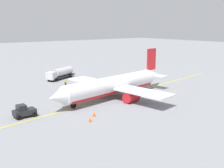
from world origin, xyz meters
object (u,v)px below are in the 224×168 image
(fuel_tanker, at_px, (61,73))
(safety_cone_wingtip, at_px, (90,120))
(refueling_worker, at_px, (65,82))
(pushback_tug, at_px, (24,111))
(airplane, at_px, (114,85))
(safety_cone_nose, at_px, (94,114))

(fuel_tanker, relative_size, safety_cone_wingtip, 14.98)
(refueling_worker, bearing_deg, pushback_tug, 45.63)
(safety_cone_wingtip, bearing_deg, pushback_tug, -49.38)
(fuel_tanker, height_order, pushback_tug, fuel_tanker)
(refueling_worker, bearing_deg, safety_cone_wingtip, 69.62)
(airplane, bearing_deg, fuel_tanker, -91.27)
(airplane, height_order, pushback_tug, airplane)
(fuel_tanker, height_order, safety_cone_wingtip, fuel_tanker)
(refueling_worker, relative_size, safety_cone_nose, 2.34)
(safety_cone_wingtip, bearing_deg, refueling_worker, -110.38)
(safety_cone_nose, relative_size, safety_cone_wingtip, 1.03)
(fuel_tanker, bearing_deg, pushback_tug, 52.14)
(safety_cone_wingtip, bearing_deg, fuel_tanker, -110.24)
(airplane, relative_size, safety_cone_nose, 44.75)
(pushback_tug, bearing_deg, refueling_worker, -134.37)
(pushback_tug, distance_m, safety_cone_wingtip, 11.54)
(fuel_tanker, distance_m, pushback_tug, 33.25)
(fuel_tanker, relative_size, pushback_tug, 2.93)
(pushback_tug, relative_size, safety_cone_wingtip, 5.10)
(refueling_worker, bearing_deg, fuel_tanker, -109.80)
(refueling_worker, height_order, safety_cone_wingtip, refueling_worker)
(pushback_tug, height_order, safety_cone_wingtip, pushback_tug)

